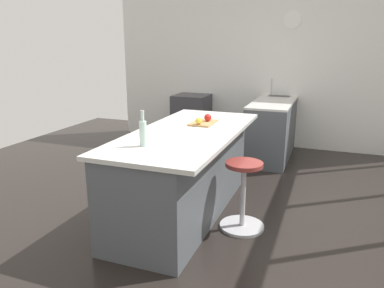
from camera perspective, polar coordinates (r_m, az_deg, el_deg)
The scene contains 10 objects.
ground_plane at distance 4.07m, azimuth 0.79°, elevation -10.61°, with size 8.12×8.12×0.00m, color black.
interior_partition_left at distance 6.69m, azimuth 10.21°, elevation 12.01°, with size 0.15×5.24×2.83m.
sink_cabinet at distance 6.41m, azimuth 12.76°, elevation 3.05°, with size 2.33×0.60×1.18m.
oven_range at distance 6.78m, azimuth -0.04°, elevation 3.91°, with size 0.60×0.61×0.87m.
kitchen_island at distance 3.93m, azimuth -1.33°, elevation -4.29°, with size 2.27×1.00×0.91m.
stool_by_window at distance 3.68m, azimuth 7.83°, elevation -8.16°, with size 0.44×0.44×0.68m.
cutting_board at distance 4.11m, azimuth 1.74°, elevation 3.29°, with size 0.36×0.24×0.02m, color tan.
apple_yellow at distance 3.98m, azimuth 1.05°, elevation 3.57°, with size 0.07×0.07×0.07m, color gold.
apple_red at distance 4.14m, azimuth 2.44°, elevation 4.09°, with size 0.08×0.08×0.08m, color red.
water_bottle at distance 3.22m, azimuth -7.55°, elevation 1.79°, with size 0.06×0.06×0.31m.
Camera 1 is at (3.44, 1.24, 1.79)m, focal length 34.70 mm.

